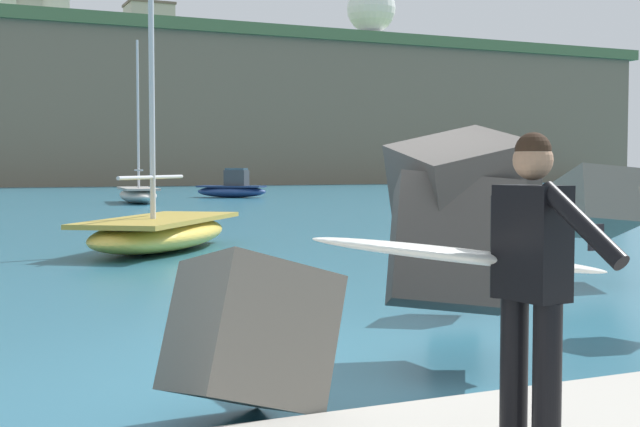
% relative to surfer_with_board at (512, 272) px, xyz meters
% --- Properties ---
extents(ground_plane, '(400.00, 400.00, 0.00)m').
position_rel_surfer_with_board_xyz_m(ground_plane, '(0.98, 3.10, -1.28)').
color(ground_plane, '#2D6B84').
extents(breakwater_jetty, '(31.68, 8.21, 2.65)m').
position_rel_surfer_with_board_xyz_m(breakwater_jetty, '(1.39, 4.84, -0.09)').
color(breakwater_jetty, '#3D3A38').
rests_on(breakwater_jetty, ground).
extents(surfer_with_board, '(2.12, 1.26, 1.78)m').
position_rel_surfer_with_board_xyz_m(surfer_with_board, '(0.00, 0.00, 0.00)').
color(surfer_with_board, black).
rests_on(surfer_with_board, walkway_path).
extents(boat_near_left, '(5.06, 5.82, 5.71)m').
position_rel_surfer_with_board_xyz_m(boat_near_left, '(1.82, 14.93, -0.86)').
color(boat_near_left, '#EAC64C').
rests_on(boat_near_left, ground).
extents(boat_near_centre, '(2.42, 6.07, 8.18)m').
position_rel_surfer_with_board_xyz_m(boat_near_centre, '(6.91, 40.12, -0.81)').
color(boat_near_centre, beige).
rests_on(boat_near_centre, ground).
extents(boat_mid_centre, '(4.35, 3.95, 1.77)m').
position_rel_surfer_with_board_xyz_m(boat_mid_centre, '(13.79, 45.51, -0.73)').
color(boat_mid_centre, navy).
rests_on(boat_mid_centre, ground).
extents(headland_bluff, '(111.94, 44.44, 16.25)m').
position_rel_surfer_with_board_xyz_m(headland_bluff, '(21.63, 100.13, 6.87)').
color(headland_bluff, '#756651').
rests_on(headland_bluff, ground).
extents(radar_dome, '(6.48, 6.48, 9.86)m').
position_rel_surfer_with_board_xyz_m(radar_dome, '(51.39, 99.10, 20.50)').
color(radar_dome, silver).
rests_on(radar_dome, headland_bluff).
extents(station_building_west, '(6.66, 7.50, 5.26)m').
position_rel_surfer_with_board_xyz_m(station_building_west, '(6.45, 104.64, 17.62)').
color(station_building_west, '#B2ADA3').
rests_on(station_building_west, headland_bluff).
extents(station_building_east, '(5.59, 4.94, 5.44)m').
position_rel_surfer_with_board_xyz_m(station_building_east, '(22.14, 101.55, 17.71)').
color(station_building_east, '#B2ADA3').
rests_on(station_building_east, headland_bluff).
extents(station_building_annex, '(7.69, 5.73, 5.75)m').
position_rel_surfer_with_board_xyz_m(station_building_annex, '(9.17, 104.68, 17.86)').
color(station_building_annex, silver).
rests_on(station_building_annex, headland_bluff).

